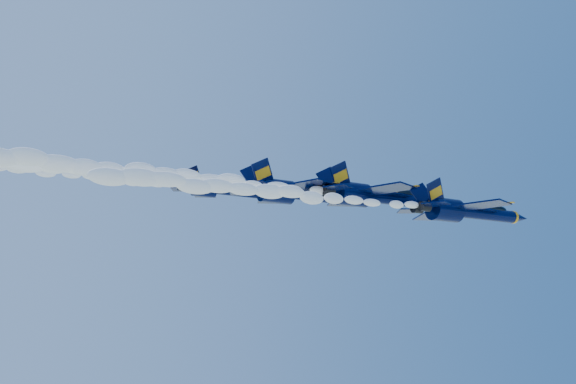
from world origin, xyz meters
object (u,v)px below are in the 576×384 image
jet_second (377,196)px  jet_third (303,193)px  jet_lead (467,211)px  jet_fourth (224,190)px

jet_second → jet_third: (-7.89, 5.42, 0.61)m
jet_second → jet_third: 9.59m
jet_lead → jet_second: (-8.70, 6.89, 2.35)m
jet_lead → jet_third: size_ratio=0.93×
jet_second → jet_fourth: size_ratio=1.32×
jet_second → jet_fourth: jet_fourth is taller
jet_lead → jet_third: bearing=143.4°
jet_second → jet_fourth: (-14.90, 15.38, 2.25)m
jet_third → jet_fourth: jet_fourth is taller
jet_lead → jet_second: 11.34m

